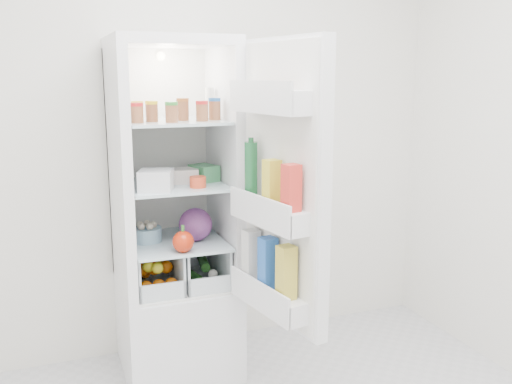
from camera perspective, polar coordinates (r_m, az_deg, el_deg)
name	(u,v)px	position (r m, az deg, el deg)	size (l,w,h in m)	color
room_walls	(312,82)	(1.89, 5.64, 10.94)	(3.02, 3.02, 2.61)	white
refrigerator	(174,252)	(3.16, -8.22, -5.94)	(0.60, 0.60, 1.80)	white
shelf_low	(176,242)	(3.08, -8.00, -4.94)	(0.49, 0.53, 0.01)	silver
shelf_mid	(174,185)	(3.00, -8.17, 0.74)	(0.49, 0.53, 0.01)	silver
shelf_top	(172,121)	(2.96, -8.35, 7.02)	(0.49, 0.53, 0.01)	silver
crisper_left	(154,268)	(3.09, -10.16, -7.45)	(0.23, 0.46, 0.22)	silver
crisper_right	(199,262)	(3.14, -5.75, -7.01)	(0.23, 0.46, 0.22)	silver
condiment_jars	(173,112)	(2.90, -8.32, 7.91)	(0.46, 0.34, 0.08)	#B21919
squeeze_bottle	(210,103)	(3.06, -4.65, 8.89)	(0.05, 0.05, 0.16)	white
tub_white	(156,180)	(2.82, -9.97, 1.17)	(0.16, 0.16, 0.10)	silver
tub_cream	(186,175)	(3.01, -7.01, 1.65)	(0.13, 0.13, 0.07)	beige
tin_red	(198,182)	(2.87, -5.84, 1.00)	(0.08, 0.08, 0.06)	#DD4221
foil_tray	(167,176)	(3.10, -8.85, 1.60)	(0.17, 0.13, 0.04)	silver
tub_green	(204,173)	(3.05, -5.23, 1.91)	(0.11, 0.15, 0.08)	#397F4D
red_cabbage	(195,224)	(3.04, -6.07, -3.25)	(0.18, 0.18, 0.18)	#53205E
bell_pepper	(183,242)	(2.86, -7.30, -4.95)	(0.11, 0.11, 0.11)	red
mushroom_bowl	(147,234)	(3.08, -10.88, -4.19)	(0.16, 0.16, 0.07)	#89B5CD
citrus_pile	(155,274)	(3.07, -10.10, -8.05)	(0.20, 0.31, 0.16)	orange
veg_pile	(200,270)	(3.16, -5.63, -7.81)	(0.16, 0.30, 0.10)	#214B19
fridge_door	(280,192)	(2.57, 2.39, -0.04)	(0.26, 0.60, 1.30)	white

